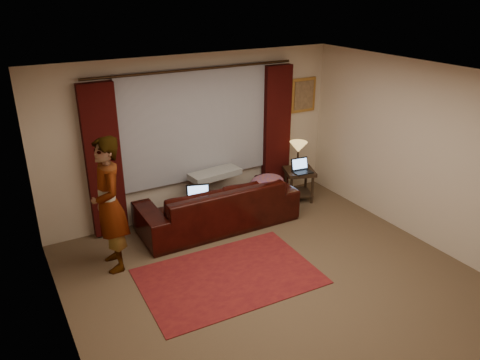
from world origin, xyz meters
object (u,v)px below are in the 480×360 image
object	(u,v)px
sofa	(217,196)
person	(109,205)
end_table	(299,185)
tiffany_lamp	(298,155)
laptop_sofa	(199,196)
laptop_table	(303,166)

from	to	relation	value
sofa	person	distance (m)	1.83
end_table	tiffany_lamp	xyz separation A→B (m)	(0.00, 0.07, 0.53)
sofa	end_table	xyz separation A→B (m)	(1.68, 0.15, -0.22)
person	end_table	bearing A→B (deg)	100.13
sofa	end_table	bearing A→B (deg)	-174.52
sofa	tiffany_lamp	bearing A→B (deg)	-172.09
laptop_sofa	laptop_table	bearing A→B (deg)	22.55
laptop_sofa	end_table	size ratio (longest dim) A/B	0.68
laptop_table	laptop_sofa	bearing A→B (deg)	-170.26
laptop_sofa	person	distance (m)	1.43
person	sofa	bearing A→B (deg)	103.44
tiffany_lamp	person	bearing A→B (deg)	-170.39
end_table	laptop_table	xyz separation A→B (m)	(-0.03, -0.12, 0.40)
end_table	tiffany_lamp	distance (m)	0.53
sofa	tiffany_lamp	xyz separation A→B (m)	(1.69, 0.22, 0.31)
laptop_sofa	end_table	world-z (taller)	laptop_sofa
tiffany_lamp	sofa	bearing A→B (deg)	-172.63
end_table	person	distance (m)	3.53
laptop_table	tiffany_lamp	bearing A→B (deg)	86.54
laptop_sofa	tiffany_lamp	world-z (taller)	tiffany_lamp
laptop_sofa	tiffany_lamp	xyz separation A→B (m)	(2.06, 0.34, 0.18)
laptop_sofa	person	size ratio (longest dim) A/B	0.21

